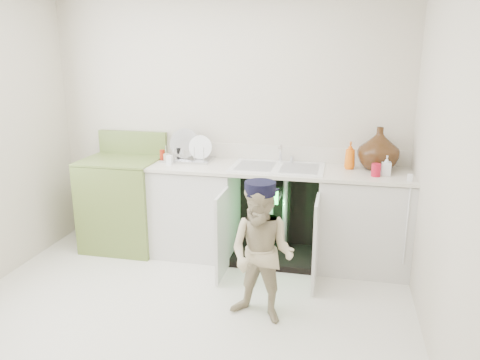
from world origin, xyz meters
name	(u,v)px	position (x,y,z in m)	size (l,w,h in m)	color
ground	(180,317)	(0.00, 0.00, 0.00)	(3.50, 3.50, 0.00)	beige
room_shell	(174,155)	(0.00, 0.00, 1.25)	(6.00, 5.50, 1.26)	beige
counter_run	(281,210)	(0.59, 1.21, 0.49)	(2.44, 1.02, 1.28)	silver
avocado_stove	(124,201)	(-0.99, 1.18, 0.47)	(0.73, 0.65, 1.14)	olive
repair_worker	(262,253)	(0.60, 0.12, 0.53)	(0.59, 1.00, 1.05)	#C7B48F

